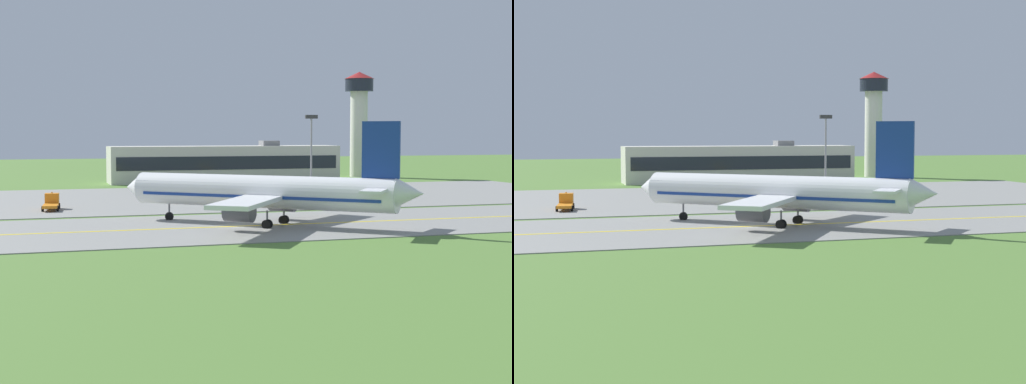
{
  "view_description": "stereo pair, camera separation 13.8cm",
  "coord_description": "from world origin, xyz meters",
  "views": [
    {
      "loc": [
        -24.81,
        -89.24,
        11.46
      ],
      "look_at": [
        3.07,
        2.48,
        4.0
      ],
      "focal_mm": 54.12,
      "sensor_mm": 36.0,
      "label": 1
    },
    {
      "loc": [
        -24.68,
        -89.28,
        11.46
      ],
      "look_at": [
        3.07,
        2.48,
        4.0
      ],
      "focal_mm": 54.12,
      "sensor_mm": 36.0,
      "label": 2
    }
  ],
  "objects": [
    {
      "name": "apron_light_mast",
      "position": [
        27.58,
        47.17,
        9.33
      ],
      "size": [
        2.4,
        0.5,
        14.7
      ],
      "color": "gray",
      "rests_on": "ground"
    },
    {
      "name": "taxiway_centreline",
      "position": [
        0.0,
        0.0,
        0.11
      ],
      "size": [
        220.0,
        0.6,
        0.01
      ],
      "primitive_type": "cube",
      "color": "yellow",
      "rests_on": "taxiway_strip"
    },
    {
      "name": "service_truck_catering",
      "position": [
        26.46,
        27.52,
        1.18
      ],
      "size": [
        4.42,
        6.69,
        2.59
      ],
      "color": "yellow",
      "rests_on": "ground"
    },
    {
      "name": "traffic_cone_near_edge",
      "position": [
        5.75,
        11.61,
        0.3
      ],
      "size": [
        0.44,
        0.44,
        0.6
      ],
      "primitive_type": "cone",
      "color": "orange",
      "rests_on": "ground"
    },
    {
      "name": "control_tower",
      "position": [
        58.15,
        92.9,
        16.17
      ],
      "size": [
        7.6,
        7.6,
        26.83
      ],
      "color": "silver",
      "rests_on": "ground"
    },
    {
      "name": "ground_plane",
      "position": [
        0.0,
        0.0,
        0.0
      ],
      "size": [
        500.0,
        500.0,
        0.0
      ],
      "primitive_type": "plane",
      "color": "#517A33"
    },
    {
      "name": "service_truck_fuel",
      "position": [
        -20.79,
        27.49,
        1.18
      ],
      "size": [
        2.87,
        6.58,
        2.59
      ],
      "color": "orange",
      "rests_on": "ground"
    },
    {
      "name": "airplane_lead",
      "position": [
        3.44,
        0.16,
        4.13
      ],
      "size": [
        32.42,
        29.92,
        12.7
      ],
      "color": "white",
      "rests_on": "ground"
    },
    {
      "name": "terminal_building",
      "position": [
        20.17,
        83.02,
        4.16
      ],
      "size": [
        53.25,
        9.78,
        9.48
      ],
      "color": "beige",
      "rests_on": "ground"
    },
    {
      "name": "taxiway_strip",
      "position": [
        0.0,
        0.0,
        0.05
      ],
      "size": [
        240.0,
        28.0,
        0.1
      ],
      "primitive_type": "cube",
      "color": "gray",
      "rests_on": "ground"
    },
    {
      "name": "service_truck_baggage",
      "position": [
        0.51,
        38.42,
        1.18
      ],
      "size": [
        6.7,
        4.31,
        2.59
      ],
      "color": "yellow",
      "rests_on": "ground"
    },
    {
      "name": "apron_pad",
      "position": [
        10.0,
        42.0,
        0.05
      ],
      "size": [
        140.0,
        52.0,
        0.1
      ],
      "primitive_type": "cube",
      "color": "gray",
      "rests_on": "ground"
    }
  ]
}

